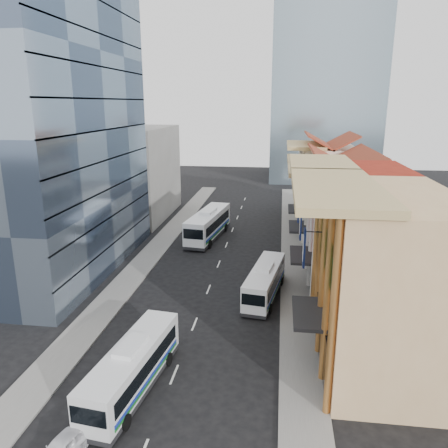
# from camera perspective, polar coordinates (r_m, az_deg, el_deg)

# --- Properties ---
(ground) EXTENTS (200.00, 200.00, 0.00)m
(ground) POSITION_cam_1_polar(r_m,az_deg,el_deg) (30.41, -7.00, -19.97)
(ground) COLOR black
(ground) RESTS_ON ground
(sidewalk_right) EXTENTS (3.00, 90.00, 0.15)m
(sidewalk_right) POSITION_cam_1_polar(r_m,az_deg,el_deg) (49.15, 9.20, -5.57)
(sidewalk_right) COLOR slate
(sidewalk_right) RESTS_ON ground
(sidewalk_left) EXTENTS (3.00, 90.00, 0.15)m
(sidewalk_left) POSITION_cam_1_polar(r_m,az_deg,el_deg) (51.40, -10.16, -4.65)
(sidewalk_left) COLOR slate
(sidewalk_left) RESTS_ON ground
(shophouse_tan) EXTENTS (8.00, 14.00, 12.00)m
(shophouse_tan) POSITION_cam_1_polar(r_m,az_deg,el_deg) (31.98, 20.37, -6.77)
(shophouse_tan) COLOR #DCB47F
(shophouse_tan) RESTS_ON ground
(shophouse_red) EXTENTS (8.00, 10.00, 12.00)m
(shophouse_red) POSITION_cam_1_polar(r_m,az_deg,el_deg) (43.12, 17.02, -0.77)
(shophouse_red) COLOR maroon
(shophouse_red) RESTS_ON ground
(shophouse_cream_near) EXTENTS (8.00, 9.00, 10.00)m
(shophouse_cream_near) POSITION_cam_1_polar(r_m,az_deg,el_deg) (52.45, 15.33, 1.07)
(shophouse_cream_near) COLOR silver
(shophouse_cream_near) RESTS_ON ground
(shophouse_cream_mid) EXTENTS (8.00, 9.00, 10.00)m
(shophouse_cream_mid) POSITION_cam_1_polar(r_m,az_deg,el_deg) (61.14, 14.26, 3.16)
(shophouse_cream_mid) COLOR silver
(shophouse_cream_mid) RESTS_ON ground
(shophouse_cream_far) EXTENTS (8.00, 12.00, 11.00)m
(shophouse_cream_far) POSITION_cam_1_polar(r_m,az_deg,el_deg) (71.30, 13.37, 5.35)
(shophouse_cream_far) COLOR silver
(shophouse_cream_far) RESTS_ON ground
(office_tower) EXTENTS (12.00, 26.00, 30.00)m
(office_tower) POSITION_cam_1_polar(r_m,az_deg,el_deg) (49.04, -21.80, 11.42)
(office_tower) COLOR #415067
(office_tower) RESTS_ON ground
(office_block_far) EXTENTS (10.00, 18.00, 14.00)m
(office_block_far) POSITION_cam_1_polar(r_m,az_deg,el_deg) (70.47, -11.41, 6.58)
(office_block_far) COLOR gray
(office_block_far) RESTS_ON ground
(bus_left_near) EXTENTS (3.66, 10.48, 3.29)m
(bus_left_near) POSITION_cam_1_polar(r_m,az_deg,el_deg) (29.37, -11.86, -17.75)
(bus_left_near) COLOR silver
(bus_left_near) RESTS_ON ground
(bus_left_far) EXTENTS (4.53, 12.67, 3.97)m
(bus_left_far) POSITION_cam_1_polar(r_m,az_deg,el_deg) (58.38, -2.07, 0.01)
(bus_left_far) COLOR white
(bus_left_far) RESTS_ON ground
(bus_right) EXTENTS (3.81, 10.08, 3.16)m
(bus_right) POSITION_cam_1_polar(r_m,az_deg,el_deg) (41.21, 5.35, -7.42)
(bus_right) COLOR white
(bus_right) RESTS_ON ground
(sedan_left) EXTENTS (2.31, 3.75, 1.19)m
(sedan_left) POSITION_cam_1_polar(r_m,az_deg,el_deg) (26.43, -20.31, -25.66)
(sedan_left) COLOR silver
(sedan_left) RESTS_ON ground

